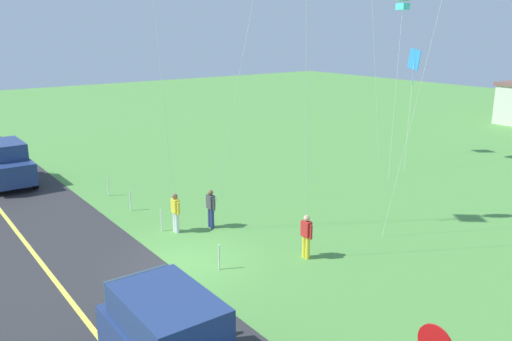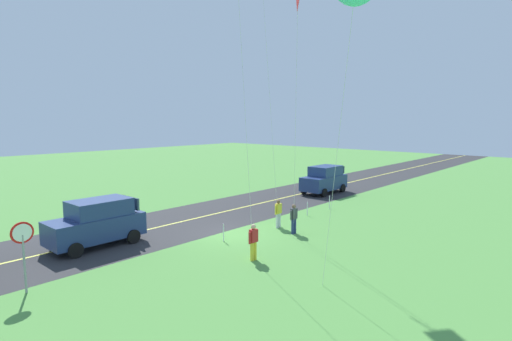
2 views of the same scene
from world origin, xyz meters
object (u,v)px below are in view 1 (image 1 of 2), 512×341
Objects in this scene: person_child_watcher at (211,207)px; kite_pink_drift at (414,61)px; kite_purple_back at (403,2)px; person_adult_companion at (176,211)px; car_parked_west_far at (6,163)px; person_adult_near at (306,235)px.

person_child_watcher is 17.78m from kite_pink_drift.
kite_purple_back is at bearing -71.44° from kite_pink_drift.
kite_purple_back is (-2.14, 15.63, 8.35)m from person_adult_companion.
person_adult_near is at bearing 22.14° from car_parked_west_far.
kite_purple_back reaches higher than person_child_watcher.
person_adult_companion is 1.43m from person_child_watcher.
person_adult_near and person_adult_companion have the same top height.
car_parked_west_far is at bearing -109.96° from kite_pink_drift.
kite_pink_drift reaches higher than car_parked_west_far.
kite_pink_drift is at bearing 141.92° from person_child_watcher.
person_adult_near is at bearing 54.98° from person_child_watcher.
person_adult_near is 0.17× the size of kite_purple_back.
person_adult_near is 17.05m from kite_purple_back.
person_adult_near is 1.00× the size of person_child_watcher.
person_adult_companion and person_child_watcher have the same top height.
kite_pink_drift is (8.00, 22.01, 4.74)m from car_parked_west_far.
car_parked_west_far reaches higher than person_adult_near.
kite_pink_drift is 0.69× the size of kite_purple_back.
person_child_watcher is at bearing 24.96° from car_parked_west_far.
kite_purple_back reaches higher than kite_pink_drift.
person_adult_companion is 1.00× the size of person_child_watcher.
car_parked_west_far reaches higher than person_adult_companion.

